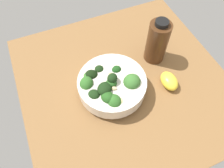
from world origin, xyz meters
TOP-DOWN VIEW (x-y plane):
  - ground_plane at (0.00, 0.00)cm, footprint 63.65×63.65cm
  - bowl_of_broccoli at (2.03, -5.30)cm, footprint 19.92×20.19cm
  - lemon_wedge at (6.32, 12.10)cm, footprint 7.07×4.98cm
  - bottle_tall at (-5.21, 13.27)cm, footprint 6.73×6.73cm

SIDE VIEW (x-z plane):
  - ground_plane at x=0.00cm, z-range -4.56..0.00cm
  - lemon_wedge at x=6.32cm, z-range 0.00..3.78cm
  - bowl_of_broccoli at x=2.03cm, z-range -0.57..8.59cm
  - bottle_tall at x=-5.21cm, z-range -0.43..15.09cm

